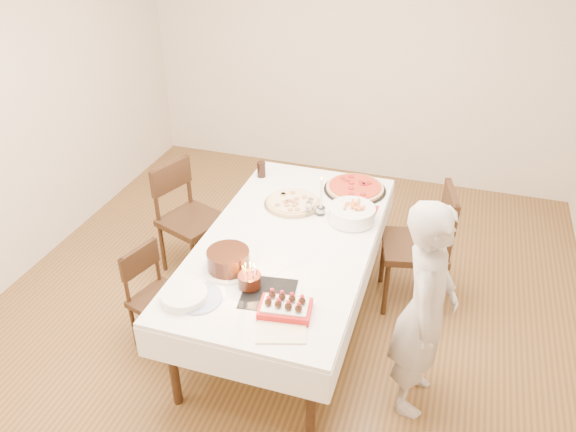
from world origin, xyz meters
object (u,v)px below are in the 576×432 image
(pizza_pepperoni, at_px, (355,188))
(chair_right_savory, at_px, (414,247))
(chair_left_savory, at_px, (192,221))
(strawberry_box, at_px, (285,308))
(chair_left_dessert, at_px, (162,300))
(cola_glass, at_px, (261,170))
(pizza_white, at_px, (293,203))
(taper_candle, at_px, (321,195))
(dining_table, at_px, (288,281))
(person, at_px, (425,311))
(birthday_cake, at_px, (249,276))
(pasta_bowl, at_px, (352,214))
(layer_cake, at_px, (228,260))

(pizza_pepperoni, bearing_deg, chair_right_savory, -27.16)
(chair_left_savory, height_order, strawberry_box, chair_left_savory)
(chair_left_dessert, xyz_separation_m, cola_glass, (0.28, 1.27, 0.43))
(cola_glass, height_order, strawberry_box, cola_glass)
(chair_left_dessert, xyz_separation_m, pizza_white, (0.66, 0.91, 0.39))
(pizza_white, distance_m, taper_candle, 0.28)
(dining_table, relative_size, chair_right_savory, 2.15)
(pizza_pepperoni, height_order, cola_glass, cola_glass)
(taper_candle, distance_m, strawberry_box, 1.11)
(dining_table, xyz_separation_m, taper_candle, (0.13, 0.37, 0.53))
(pizza_white, bearing_deg, person, -38.89)
(person, bearing_deg, birthday_cake, 99.70)
(chair_left_savory, relative_size, chair_left_dessert, 1.23)
(chair_right_savory, xyz_separation_m, chair_left_dessert, (-1.59, -1.01, -0.12))
(cola_glass, bearing_deg, person, -40.08)
(taper_candle, bearing_deg, chair_left_dessert, -136.51)
(chair_left_savory, height_order, birthday_cake, chair_left_savory)
(chair_right_savory, bearing_deg, pasta_bowl, -171.48)
(person, distance_m, layer_cake, 1.24)
(dining_table, height_order, birthday_cake, birthday_cake)
(pizza_pepperoni, relative_size, birthday_cake, 3.40)
(pasta_bowl, bearing_deg, dining_table, -135.90)
(chair_left_savory, height_order, pizza_pepperoni, chair_left_savory)
(chair_left_savory, relative_size, layer_cake, 2.73)
(chair_right_savory, relative_size, pizza_white, 2.27)
(chair_left_dessert, bearing_deg, person, -162.40)
(dining_table, height_order, strawberry_box, strawberry_box)
(person, height_order, strawberry_box, person)
(layer_cake, distance_m, birthday_cake, 0.23)
(pizza_pepperoni, xyz_separation_m, layer_cake, (-0.55, -1.24, 0.05))
(birthday_cake, bearing_deg, person, 7.35)
(dining_table, bearing_deg, pasta_bowl, 44.10)
(pasta_bowl, xyz_separation_m, cola_glass, (-0.85, 0.44, 0.00))
(chair_right_savory, distance_m, taper_candle, 0.82)
(strawberry_box, bearing_deg, pizza_pepperoni, 86.89)
(layer_cake, bearing_deg, taper_candle, 64.59)
(dining_table, xyz_separation_m, chair_left_savory, (-0.95, 0.39, 0.10))
(dining_table, height_order, pizza_white, pizza_white)
(dining_table, relative_size, cola_glass, 16.59)
(chair_right_savory, relative_size, pizza_pepperoni, 2.03)
(person, height_order, cola_glass, person)
(person, xyz_separation_m, layer_cake, (-1.23, -0.00, 0.09))
(chair_right_savory, height_order, layer_cake, chair_right_savory)
(chair_left_dessert, height_order, person, person)
(taper_candle, bearing_deg, birthday_cake, -101.57)
(chair_left_dessert, xyz_separation_m, pizza_pepperoni, (1.06, 1.28, 0.39))
(pizza_pepperoni, bearing_deg, layer_cake, -114.00)
(person, xyz_separation_m, pizza_pepperoni, (-0.68, 1.24, 0.04))
(taper_candle, bearing_deg, pizza_white, 164.79)
(layer_cake, bearing_deg, pasta_bowl, 51.87)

